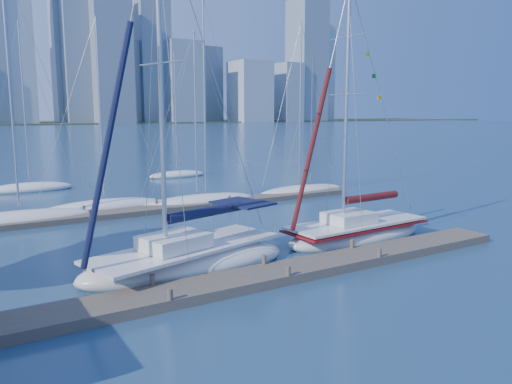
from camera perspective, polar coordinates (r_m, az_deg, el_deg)
ground at (r=21.04m, az=2.26°, el=-9.88°), size 700.00×700.00×0.00m
near_dock at (r=20.98m, az=2.26°, el=-9.37°), size 26.00×2.00×0.40m
far_dock at (r=35.70m, az=-9.34°, el=-1.77°), size 30.00×1.80×0.36m
sailboat_navy at (r=21.87m, az=-7.93°, el=-6.07°), size 10.03×5.54×15.67m
sailboat_maroon at (r=27.33m, az=11.43°, el=-3.32°), size 8.94×3.31×13.84m
bg_boat_0 at (r=34.21m, az=-25.37°, el=-2.81°), size 9.39×4.15×16.19m
bg_boat_1 at (r=36.67m, az=-16.88°, el=-1.61°), size 8.97×4.22×13.50m
bg_boat_2 at (r=37.61m, az=-6.75°, el=-1.04°), size 8.49×3.32×12.99m
bg_boat_3 at (r=37.57m, az=-5.73°, el=-0.98°), size 8.34×3.34×15.27m
bg_boat_4 at (r=42.24m, az=4.95°, el=0.13°), size 7.83×2.70×14.39m
bg_boat_5 at (r=43.24m, az=6.22°, el=0.27°), size 7.03×3.42×11.59m
bg_boat_6 at (r=47.95m, az=-24.42°, el=0.44°), size 7.49×4.15×14.72m
bg_boat_7 at (r=53.91m, az=-9.00°, el=1.99°), size 6.46×4.41×13.27m
skyline at (r=310.11m, az=-26.51°, el=13.33°), size 503.66×51.31×98.23m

